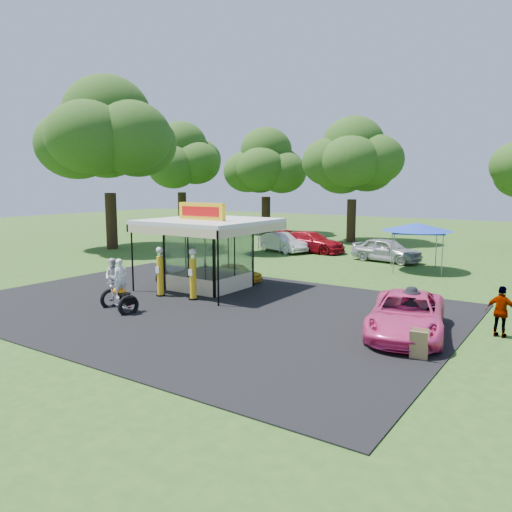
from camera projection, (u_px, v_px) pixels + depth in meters
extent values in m
plane|color=#28531A|center=(167.00, 318.00, 19.00)|extent=(120.00, 120.00, 0.00)
cube|color=black|center=(201.00, 307.00, 20.63)|extent=(20.00, 14.00, 0.04)
cube|color=white|center=(210.00, 288.00, 24.20)|extent=(3.00, 3.00, 0.06)
cube|color=white|center=(209.00, 221.00, 23.73)|extent=(5.40, 5.40, 0.18)
cube|color=yellow|center=(202.00, 211.00, 23.25)|extent=(2.60, 0.25, 0.80)
cube|color=red|center=(200.00, 211.00, 23.14)|extent=(2.21, 0.02, 0.45)
cylinder|color=black|center=(132.00, 258.00, 23.29)|extent=(0.08, 0.08, 3.20)
cylinder|color=black|center=(218.00, 269.00, 20.47)|extent=(0.08, 0.08, 3.20)
cylinder|color=black|center=(161.00, 296.00, 22.54)|extent=(0.42, 0.42, 0.10)
cylinder|color=yellow|center=(160.00, 276.00, 22.41)|extent=(0.29, 0.29, 1.74)
cylinder|color=silver|center=(160.00, 254.00, 22.27)|extent=(0.19, 0.19, 0.19)
sphere|color=white|center=(160.00, 250.00, 22.24)|extent=(0.31, 0.31, 0.31)
cube|color=white|center=(157.00, 270.00, 22.22)|extent=(0.21, 0.02, 0.29)
cylinder|color=black|center=(193.00, 299.00, 21.84)|extent=(0.43, 0.43, 0.10)
cylinder|color=yellow|center=(193.00, 278.00, 21.71)|extent=(0.29, 0.29, 1.75)
cylinder|color=silver|center=(193.00, 256.00, 21.57)|extent=(0.19, 0.19, 0.19)
sphere|color=white|center=(193.00, 252.00, 21.54)|extent=(0.31, 0.31, 0.31)
cube|color=white|center=(190.00, 273.00, 21.52)|extent=(0.21, 0.02, 0.29)
torus|color=black|center=(110.00, 299.00, 20.55)|extent=(0.38, 0.89, 0.88)
torus|color=black|center=(128.00, 306.00, 19.40)|extent=(0.38, 0.89, 0.88)
cube|color=silver|center=(120.00, 298.00, 19.91)|extent=(0.63, 0.42, 0.31)
ellipsoid|color=orange|center=(119.00, 291.00, 19.87)|extent=(0.67, 0.38, 0.31)
cube|color=black|center=(124.00, 294.00, 19.61)|extent=(0.62, 0.40, 0.10)
cube|color=black|center=(129.00, 300.00, 19.34)|extent=(0.44, 0.43, 0.29)
cylinder|color=silver|center=(112.00, 291.00, 20.38)|extent=(0.46, 0.17, 0.93)
cylinder|color=silver|center=(113.00, 282.00, 20.21)|extent=(0.20, 0.62, 0.05)
sphere|color=silver|center=(111.00, 287.00, 20.37)|extent=(0.17, 0.17, 0.17)
imported|color=white|center=(121.00, 278.00, 19.68)|extent=(0.50, 0.65, 1.57)
torus|color=black|center=(163.00, 278.00, 24.80)|extent=(0.85, 0.71, 0.80)
torus|color=black|center=(163.00, 278.00, 25.00)|extent=(0.85, 0.78, 0.80)
cube|color=#593819|center=(418.00, 346.00, 14.28)|extent=(0.53, 0.30, 0.91)
cube|color=#593819|center=(420.00, 344.00, 14.47)|extent=(0.53, 0.30, 0.91)
imported|color=yellow|center=(236.00, 272.00, 25.94)|extent=(2.82, 1.13, 0.96)
imported|color=#ED408C|center=(407.00, 315.00, 16.73)|extent=(3.49, 5.55, 1.43)
imported|color=white|center=(113.00, 276.00, 22.99)|extent=(0.92, 0.78, 1.67)
imported|color=black|center=(411.00, 310.00, 16.92)|extent=(1.07, 0.64, 1.63)
imported|color=gray|center=(502.00, 312.00, 16.50)|extent=(1.06, 0.53, 1.73)
imported|color=silver|center=(282.00, 243.00, 37.05)|extent=(4.54, 2.83, 1.41)
imported|color=#9F0C17|center=(311.00, 242.00, 36.93)|extent=(5.37, 2.39, 1.53)
imported|color=#A1A2A6|center=(387.00, 250.00, 32.41)|extent=(4.79, 2.56, 1.55)
cylinder|color=gray|center=(251.00, 236.00, 37.90)|extent=(0.05, 0.05, 2.16)
cylinder|color=gray|center=(279.00, 238.00, 36.51)|extent=(0.05, 0.05, 2.16)
cylinder|color=gray|center=(231.00, 239.00, 35.84)|extent=(0.05, 0.05, 2.16)
cylinder|color=gray|center=(261.00, 241.00, 34.46)|extent=(0.05, 0.05, 2.16)
cube|color=#1C3CBA|center=(256.00, 223.00, 36.01)|extent=(2.71, 2.71, 0.11)
cone|color=#1C3CBA|center=(256.00, 219.00, 35.97)|extent=(3.90, 3.90, 0.45)
cylinder|color=gray|center=(401.00, 248.00, 30.84)|extent=(0.06, 0.06, 2.24)
cylinder|color=gray|center=(444.00, 251.00, 29.41)|extent=(0.06, 0.06, 2.24)
cylinder|color=gray|center=(386.00, 253.00, 28.71)|extent=(0.06, 0.06, 2.24)
cylinder|color=gray|center=(432.00, 256.00, 27.28)|extent=(0.06, 0.06, 2.24)
cube|color=#1C3CBA|center=(417.00, 232.00, 28.89)|extent=(2.79, 2.79, 0.11)
cone|color=#1C3CBA|center=(417.00, 227.00, 28.85)|extent=(4.02, 4.02, 0.47)
cylinder|color=black|center=(182.00, 211.00, 55.08)|extent=(0.92, 0.92, 4.08)
ellipsoid|color=#254B15|center=(181.00, 163.00, 54.32)|extent=(9.64, 9.64, 8.26)
cylinder|color=black|center=(266.00, 215.00, 50.19)|extent=(0.88, 0.88, 3.72)
ellipsoid|color=#254B15|center=(266.00, 168.00, 49.50)|extent=(8.64, 8.64, 7.41)
cylinder|color=black|center=(351.00, 221.00, 43.17)|extent=(0.79, 0.79, 3.70)
ellipsoid|color=#254B15|center=(353.00, 164.00, 42.47)|extent=(8.87, 8.87, 7.60)
cylinder|color=black|center=(111.00, 221.00, 38.69)|extent=(0.87, 0.87, 4.33)
ellipsoid|color=#254B15|center=(108.00, 144.00, 37.84)|extent=(11.12, 11.12, 9.53)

